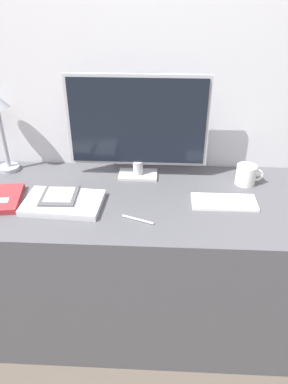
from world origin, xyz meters
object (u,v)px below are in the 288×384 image
at_px(coffee_mug, 246,175).
at_px(monitor, 138,125).
at_px(keyboard, 224,202).
at_px(ereader, 60,195).
at_px(laptop, 63,203).
at_px(notebook, 1,199).
at_px(pen, 138,219).

bearing_deg(coffee_mug, monitor, 174.06).
distance_m(keyboard, ereader, 0.69).
xyz_separation_m(keyboard, laptop, (-0.67, -0.05, 0.01)).
height_order(laptop, coffee_mug, coffee_mug).
relative_size(notebook, pen, 1.87).
bearing_deg(pen, keyboard, 21.90).
distance_m(ereader, pen, 0.36).
relative_size(monitor, pen, 4.91).
distance_m(keyboard, notebook, 0.94).
height_order(monitor, laptop, monitor).
bearing_deg(laptop, notebook, 176.64).
bearing_deg(keyboard, notebook, -177.94).
xyz_separation_m(monitor, keyboard, (0.37, -0.23, -0.25)).
relative_size(notebook, coffee_mug, 1.92).
bearing_deg(coffee_mug, keyboard, -124.21).
bearing_deg(laptop, ereader, 124.34).
relative_size(laptop, ereader, 1.94).
relative_size(monitor, coffee_mug, 5.06).
bearing_deg(monitor, ereader, -142.25).
distance_m(monitor, pen, 0.44).
bearing_deg(notebook, ereader, 3.26).
xyz_separation_m(keyboard, ereader, (-0.69, -0.02, 0.02)).
height_order(keyboard, ereader, ereader).
height_order(keyboard, coffee_mug, coffee_mug).
bearing_deg(pen, laptop, 163.74).
bearing_deg(monitor, laptop, -137.12).
bearing_deg(ereader, keyboard, 1.63).
xyz_separation_m(laptop, notebook, (-0.27, 0.02, -0.00)).
distance_m(laptop, pen, 0.33).
bearing_deg(monitor, coffee_mug, -5.94).
xyz_separation_m(monitor, ereader, (-0.32, -0.25, -0.22)).
height_order(keyboard, laptop, laptop).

